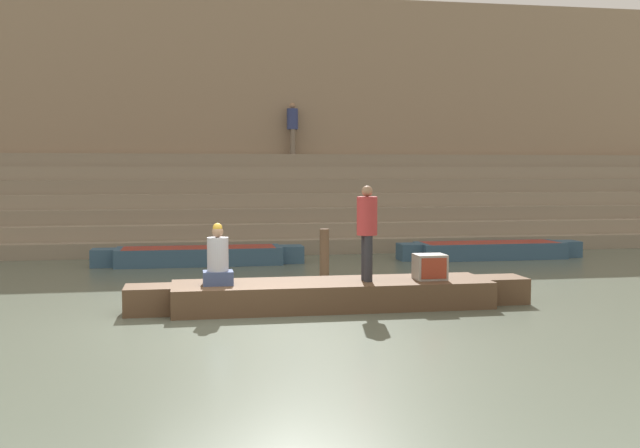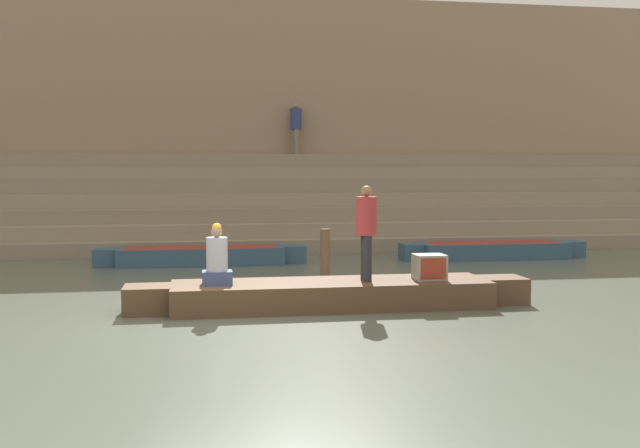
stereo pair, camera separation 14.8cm
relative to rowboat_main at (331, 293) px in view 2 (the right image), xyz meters
name	(u,v)px [view 2 (the right image)]	position (x,y,z in m)	size (l,w,h in m)	color
ground_plane	(230,323)	(-1.79, -1.05, -0.24)	(120.00, 120.00, 0.00)	#566051
ghat_steps	(212,214)	(-1.79, 10.59, 0.78)	(36.00, 4.13, 2.87)	gray
back_wall	(209,121)	(-1.79, 12.66, 3.75)	(34.20, 1.28, 8.03)	#937A60
rowboat_main	(331,293)	(0.00, 0.00, 0.00)	(6.96, 1.47, 0.45)	brown
person_standing	(366,227)	(0.59, -0.06, 1.15)	(0.35, 0.35, 1.64)	#28282D
person_rowing	(217,260)	(-1.95, -0.06, 0.62)	(0.49, 0.39, 1.03)	#3D4C75
tv_set	(429,267)	(1.72, -0.08, 0.43)	(0.53, 0.46, 0.44)	#9E998E
moored_boat_shore	(493,250)	(5.53, 6.29, -0.01)	(5.04, 1.18, 0.43)	#33516B
moored_boat_distant	(202,255)	(-2.15, 6.34, -0.01)	(5.22, 1.18, 0.43)	#33516B
mooring_post	(325,257)	(0.34, 2.58, 0.33)	(0.20, 0.20, 1.15)	brown
person_on_steps	(296,125)	(0.98, 11.77, 3.59)	(0.36, 0.36, 1.67)	#756656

